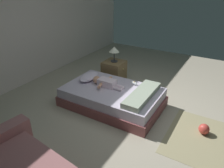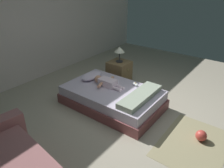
{
  "view_description": "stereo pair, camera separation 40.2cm",
  "coord_description": "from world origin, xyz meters",
  "px_view_note": "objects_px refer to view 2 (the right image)",
  "views": [
    {
      "loc": [
        -2.99,
        -1.17,
        2.28
      ],
      "look_at": [
        0.1,
        0.67,
        0.47
      ],
      "focal_mm": 34.16,
      "sensor_mm": 36.0,
      "label": 1
    },
    {
      "loc": [
        -2.77,
        -1.5,
        2.28
      ],
      "look_at": [
        0.1,
        0.67,
        0.47
      ],
      "focal_mm": 34.16,
      "sensor_mm": 36.0,
      "label": 2
    }
  ],
  "objects_px": {
    "baby": "(106,82)",
    "toothbrush": "(108,79)",
    "lamp": "(120,50)",
    "pillow": "(92,76)",
    "baby_bottle": "(135,84)",
    "bed": "(112,97)",
    "nightstand": "(119,72)",
    "toy_ball": "(201,136)"
  },
  "relations": [
    {
      "from": "baby",
      "to": "toothbrush",
      "type": "bearing_deg",
      "value": 32.03
    },
    {
      "from": "toothbrush",
      "to": "lamp",
      "type": "bearing_deg",
      "value": 16.31
    },
    {
      "from": "pillow",
      "to": "baby_bottle",
      "type": "distance_m",
      "value": 0.95
    },
    {
      "from": "bed",
      "to": "baby",
      "type": "relative_size",
      "value": 2.84
    },
    {
      "from": "bed",
      "to": "nightstand",
      "type": "height_order",
      "value": "nightstand"
    },
    {
      "from": "pillow",
      "to": "baby",
      "type": "distance_m",
      "value": 0.45
    },
    {
      "from": "toothbrush",
      "to": "baby_bottle",
      "type": "xyz_separation_m",
      "value": [
        0.1,
        -0.6,
        0.03
      ]
    },
    {
      "from": "baby_bottle",
      "to": "pillow",
      "type": "bearing_deg",
      "value": 106.27
    },
    {
      "from": "bed",
      "to": "toy_ball",
      "type": "bearing_deg",
      "value": -89.29
    },
    {
      "from": "lamp",
      "to": "toothbrush",
      "type": "bearing_deg",
      "value": -163.69
    },
    {
      "from": "nightstand",
      "to": "toy_ball",
      "type": "height_order",
      "value": "nightstand"
    },
    {
      "from": "bed",
      "to": "baby_bottle",
      "type": "distance_m",
      "value": 0.52
    },
    {
      "from": "toothbrush",
      "to": "lamp",
      "type": "xyz_separation_m",
      "value": [
        0.69,
        0.2,
        0.41
      ]
    },
    {
      "from": "toy_ball",
      "to": "baby_bottle",
      "type": "xyz_separation_m",
      "value": [
        0.35,
        1.43,
        0.31
      ]
    },
    {
      "from": "toothbrush",
      "to": "lamp",
      "type": "distance_m",
      "value": 0.83
    },
    {
      "from": "baby",
      "to": "nightstand",
      "type": "bearing_deg",
      "value": 20.49
    },
    {
      "from": "toothbrush",
      "to": "nightstand",
      "type": "xyz_separation_m",
      "value": [
        0.69,
        0.2,
        -0.12
      ]
    },
    {
      "from": "nightstand",
      "to": "toy_ball",
      "type": "distance_m",
      "value": 2.42
    },
    {
      "from": "nightstand",
      "to": "lamp",
      "type": "height_order",
      "value": "lamp"
    },
    {
      "from": "pillow",
      "to": "baby",
      "type": "height_order",
      "value": "baby"
    },
    {
      "from": "lamp",
      "to": "pillow",
      "type": "bearing_deg",
      "value": 172.88
    },
    {
      "from": "lamp",
      "to": "baby_bottle",
      "type": "height_order",
      "value": "lamp"
    },
    {
      "from": "baby",
      "to": "lamp",
      "type": "bearing_deg",
      "value": 20.5
    },
    {
      "from": "baby",
      "to": "baby_bottle",
      "type": "bearing_deg",
      "value": -54.77
    },
    {
      "from": "toothbrush",
      "to": "toy_ball",
      "type": "xyz_separation_m",
      "value": [
        -0.25,
        -2.03,
        -0.29
      ]
    },
    {
      "from": "pillow",
      "to": "baby",
      "type": "relative_size",
      "value": 0.78
    },
    {
      "from": "pillow",
      "to": "nightstand",
      "type": "xyz_separation_m",
      "value": [
        0.85,
        -0.11,
        -0.17
      ]
    },
    {
      "from": "pillow",
      "to": "toy_ball",
      "type": "relative_size",
      "value": 3.02
    },
    {
      "from": "bed",
      "to": "pillow",
      "type": "distance_m",
      "value": 0.68
    },
    {
      "from": "pillow",
      "to": "toothbrush",
      "type": "xyz_separation_m",
      "value": [
        0.16,
        -0.31,
        -0.05
      ]
    },
    {
      "from": "bed",
      "to": "toy_ball",
      "type": "height_order",
      "value": "bed"
    },
    {
      "from": "lamp",
      "to": "baby_bottle",
      "type": "bearing_deg",
      "value": -126.04
    },
    {
      "from": "toy_ball",
      "to": "bed",
      "type": "bearing_deg",
      "value": 90.71
    },
    {
      "from": "toothbrush",
      "to": "baby_bottle",
      "type": "bearing_deg",
      "value": -80.14
    },
    {
      "from": "toothbrush",
      "to": "baby",
      "type": "bearing_deg",
      "value": -147.97
    },
    {
      "from": "pillow",
      "to": "lamp",
      "type": "xyz_separation_m",
      "value": [
        0.85,
        -0.11,
        0.36
      ]
    },
    {
      "from": "lamp",
      "to": "baby",
      "type": "bearing_deg",
      "value": -159.5
    },
    {
      "from": "baby",
      "to": "baby_bottle",
      "type": "xyz_separation_m",
      "value": [
        0.33,
        -0.46,
        -0.03
      ]
    },
    {
      "from": "bed",
      "to": "toy_ball",
      "type": "xyz_separation_m",
      "value": [
        0.02,
        -1.72,
        -0.09
      ]
    },
    {
      "from": "nightstand",
      "to": "baby_bottle",
      "type": "xyz_separation_m",
      "value": [
        -0.59,
        -0.8,
        0.15
      ]
    },
    {
      "from": "lamp",
      "to": "toy_ball",
      "type": "relative_size",
      "value": 2.11
    },
    {
      "from": "nightstand",
      "to": "lamp",
      "type": "distance_m",
      "value": 0.53
    }
  ]
}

